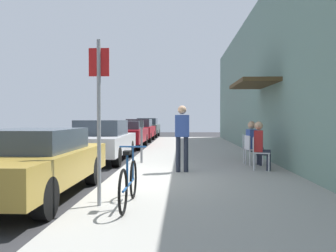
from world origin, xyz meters
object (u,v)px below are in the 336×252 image
(street_sign, at_px, (99,109))
(parked_car_0, at_px, (32,161))
(cafe_chair_0, at_px, (258,151))
(seated_patron_0, at_px, (261,144))
(seated_patron_1, at_px, (253,141))
(cafe_chair_2, at_px, (247,146))
(parked_car_2, at_px, (127,134))
(pedestrian_standing, at_px, (182,133))
(bicycle_0, at_px, (129,183))
(parked_car_3, at_px, (139,130))
(parked_car_1, at_px, (101,140))
(parked_car_4, at_px, (147,127))
(parking_meter, at_px, (142,138))
(cafe_chair_1, at_px, (251,148))

(street_sign, bearing_deg, parked_car_0, 146.74)
(cafe_chair_0, relative_size, seated_patron_0, 0.67)
(seated_patron_1, height_order, cafe_chair_2, seated_patron_1)
(seated_patron_0, relative_size, cafe_chair_2, 1.48)
(parked_car_2, xyz_separation_m, pedestrian_standing, (2.80, -8.59, 0.40))
(seated_patron_1, bearing_deg, bicycle_0, -120.96)
(parked_car_2, distance_m, parked_car_3, 5.22)
(parked_car_0, height_order, parked_car_1, parked_car_1)
(parked_car_4, bearing_deg, parking_meter, -84.90)
(seated_patron_0, bearing_deg, bicycle_0, -126.77)
(cafe_chair_0, height_order, pedestrian_standing, pedestrian_standing)
(parking_meter, relative_size, cafe_chair_0, 1.52)
(street_sign, bearing_deg, parking_meter, 89.46)
(parked_car_3, bearing_deg, cafe_chair_0, -70.14)
(seated_patron_0, bearing_deg, parked_car_2, 120.90)
(cafe_chair_1, bearing_deg, parked_car_1, 160.35)
(parked_car_4, distance_m, cafe_chair_2, 17.83)
(cafe_chair_1, bearing_deg, seated_patron_1, 8.31)
(parked_car_0, bearing_deg, parked_car_2, 90.00)
(parked_car_2, xyz_separation_m, cafe_chair_1, (4.83, -7.22, -0.10))
(parked_car_3, bearing_deg, bicycle_0, -83.52)
(parked_car_3, distance_m, parked_car_4, 5.38)
(parked_car_4, xyz_separation_m, seated_patron_0, (4.89, -18.76, 0.04))
(parked_car_3, height_order, parking_meter, parked_car_3)
(parked_car_0, xyz_separation_m, seated_patron_0, (4.89, 2.93, 0.13))
(parked_car_0, relative_size, street_sign, 1.69)
(cafe_chair_0, bearing_deg, bicycle_0, -126.12)
(cafe_chair_0, distance_m, seated_patron_1, 0.97)
(seated_patron_1, distance_m, cafe_chair_2, 0.67)
(parked_car_0, height_order, cafe_chair_1, parked_car_0)
(cafe_chair_0, xyz_separation_m, seated_patron_0, (0.06, -0.02, 0.19))
(cafe_chair_0, bearing_deg, cafe_chair_2, 90.04)
(parked_car_0, distance_m, street_sign, 2.03)
(parked_car_0, xyz_separation_m, parked_car_2, (0.00, 11.10, 0.03))
(parked_car_4, xyz_separation_m, street_sign, (1.50, -22.68, 0.87))
(cafe_chair_0, bearing_deg, seated_patron_1, 86.50)
(parked_car_3, xyz_separation_m, parking_meter, (1.55, -12.00, 0.14))
(parking_meter, bearing_deg, parked_car_4, 95.10)
(parked_car_1, height_order, cafe_chair_1, parked_car_1)
(cafe_chair_1, distance_m, pedestrian_standing, 2.50)
(street_sign, bearing_deg, cafe_chair_2, 58.86)
(seated_patron_0, bearing_deg, cafe_chair_0, 165.44)
(parked_car_0, bearing_deg, bicycle_0, -26.54)
(street_sign, xyz_separation_m, cafe_chair_1, (3.33, 4.87, -1.02))
(parking_meter, distance_m, pedestrian_standing, 2.21)
(cafe_chair_0, distance_m, cafe_chair_2, 1.58)
(parked_car_0, distance_m, cafe_chair_1, 6.20)
(parked_car_0, distance_m, cafe_chair_2, 6.62)
(parked_car_0, height_order, parked_car_4, parked_car_4)
(parked_car_2, height_order, seated_patron_0, seated_patron_0)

